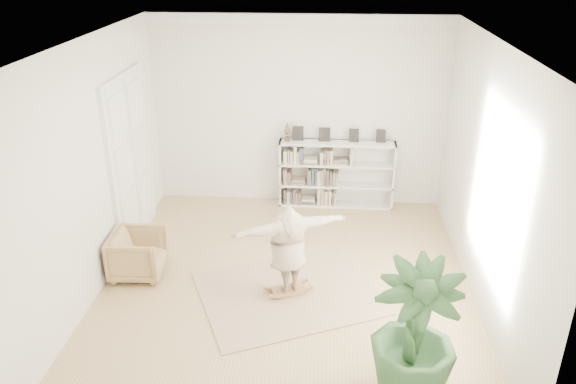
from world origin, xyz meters
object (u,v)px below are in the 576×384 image
object	(u,v)px
rocker_board	(288,290)
person	(288,246)
houseplant	(414,334)
bookshelf	(336,175)
armchair	(138,254)

from	to	relation	value
rocker_board	person	bearing A→B (deg)	70.71
rocker_board	houseplant	world-z (taller)	houseplant
bookshelf	rocker_board	world-z (taller)	bookshelf
rocker_board	bookshelf	bearing A→B (deg)	53.35
rocker_board	houseplant	size ratio (longest dim) A/B	0.32
bookshelf	rocker_board	xyz separation A→B (m)	(-0.69, -3.11, -0.57)
person	houseplant	distance (m)	2.43
bookshelf	person	world-z (taller)	bookshelf
houseplant	person	bearing A→B (deg)	128.59
person	houseplant	world-z (taller)	houseplant
armchair	person	size ratio (longest dim) A/B	0.47
armchair	houseplant	xyz separation A→B (m)	(3.86, -2.25, 0.50)
person	houseplant	bearing A→B (deg)	104.54
bookshelf	houseplant	xyz separation A→B (m)	(0.82, -5.00, 0.22)
person	houseplant	size ratio (longest dim) A/B	0.98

